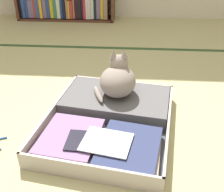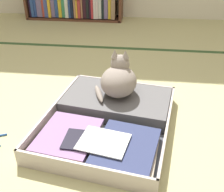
% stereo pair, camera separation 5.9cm
% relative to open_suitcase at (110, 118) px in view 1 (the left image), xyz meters
% --- Properties ---
extents(ground_plane, '(10.00, 10.00, 0.00)m').
position_rel_open_suitcase_xyz_m(ground_plane, '(-0.11, -0.22, -0.04)').
color(ground_plane, tan).
extents(tatami_border, '(4.80, 0.05, 0.00)m').
position_rel_open_suitcase_xyz_m(tatami_border, '(-0.11, 1.13, -0.04)').
color(tatami_border, '#305029').
rests_on(tatami_border, ground_plane).
extents(open_suitcase, '(0.75, 0.85, 0.09)m').
position_rel_open_suitcase_xyz_m(open_suitcase, '(0.00, 0.00, 0.00)').
color(open_suitcase, '#BBAFA8').
rests_on(open_suitcase, ground_plane).
extents(black_cat, '(0.26, 0.26, 0.26)m').
position_rel_open_suitcase_xyz_m(black_cat, '(0.03, 0.19, 0.14)').
color(black_cat, gray).
rests_on(black_cat, open_suitcase).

